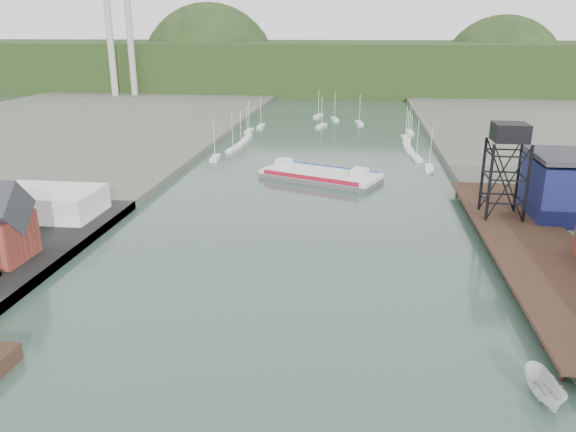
# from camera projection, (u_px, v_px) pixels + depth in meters

# --- Properties ---
(east_pier) EXTENTS (14.00, 70.00, 2.45)m
(east_pier) POSITION_uv_depth(u_px,v_px,m) (533.00, 244.00, 85.07)
(east_pier) COLOR black
(east_pier) RESTS_ON ground
(white_shed) EXTENTS (18.00, 12.00, 4.50)m
(white_shed) POSITION_uv_depth(u_px,v_px,m) (47.00, 202.00, 98.88)
(white_shed) COLOR silver
(white_shed) RESTS_ON west_quay
(lift_tower) EXTENTS (6.50, 6.50, 16.00)m
(lift_tower) POSITION_uv_depth(u_px,v_px,m) (509.00, 138.00, 93.19)
(lift_tower) COLOR black
(lift_tower) RESTS_ON east_pier
(marina_sailboats) EXTENTS (57.71, 92.65, 0.90)m
(marina_sailboats) POSITION_uv_depth(u_px,v_px,m) (327.00, 137.00, 177.94)
(marina_sailboats) COLOR silver
(marina_sailboats) RESTS_ON ground
(smokestacks) EXTENTS (11.20, 8.20, 60.00)m
(smokestacks) POSITION_uv_depth(u_px,v_px,m) (120.00, 35.00, 269.76)
(smokestacks) COLOR #A5A5A0
(smokestacks) RESTS_ON ground
(distant_hills) EXTENTS (500.00, 120.00, 80.00)m
(distant_hills) POSITION_uv_depth(u_px,v_px,m) (337.00, 70.00, 328.52)
(distant_hills) COLOR black
(distant_hills) RESTS_ON ground
(chain_ferry) EXTENTS (28.84, 20.21, 3.86)m
(chain_ferry) POSITION_uv_depth(u_px,v_px,m) (320.00, 175.00, 128.20)
(chain_ferry) COLOR #515154
(chain_ferry) RESTS_ON ground
(motorboat) EXTENTS (3.16, 6.83, 2.55)m
(motorboat) POSITION_uv_depth(u_px,v_px,m) (545.00, 389.00, 51.80)
(motorboat) COLOR silver
(motorboat) RESTS_ON ground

